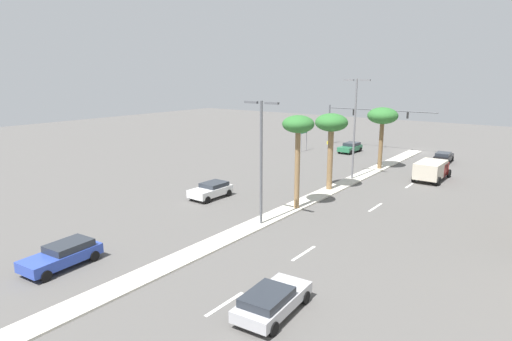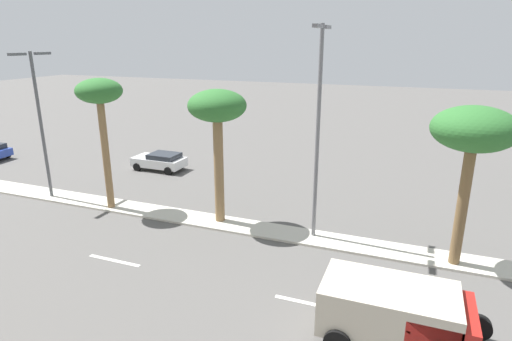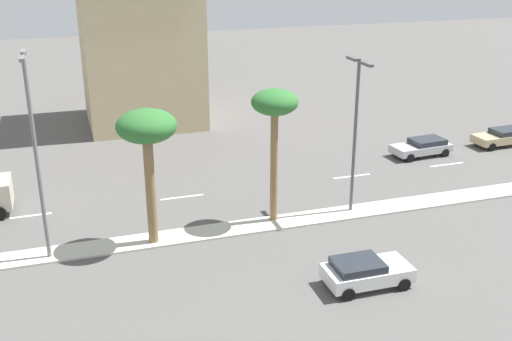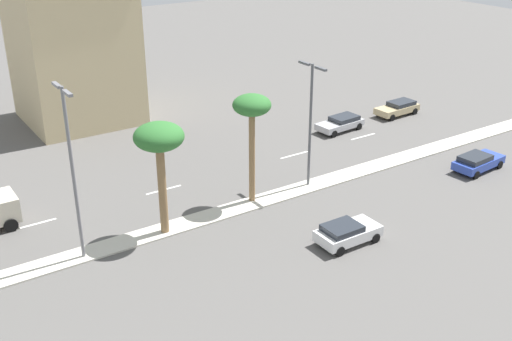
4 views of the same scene
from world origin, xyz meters
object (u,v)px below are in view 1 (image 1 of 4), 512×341
Objects in this scene: palm_tree_rear at (383,117)px; sedan_white_rear at (211,190)px; palm_tree_leading at (331,126)px; street_lamp_right at (355,122)px; directional_road_sign at (304,133)px; street_lamp_far at (261,153)px; box_truck at (432,169)px; palm_tree_center at (298,129)px; sedan_green_right at (350,147)px; traffic_signal_gantry at (356,120)px; sedan_black_inboard at (444,157)px; sedan_blue_far at (63,255)px; sedan_silver_left at (272,300)px.

sedan_white_rear is (7.87, 20.89, -5.42)m from palm_tree_rear.
street_lamp_right is at bearing -89.80° from palm_tree_leading.
directional_road_sign is 32.43m from street_lamp_far.
palm_tree_center is at bearing 69.84° from box_truck.
sedan_white_rear is 29.33m from sedan_green_right.
sedan_white_rear is (-1.15, 34.07, -3.42)m from traffic_signal_gantry.
sedan_black_inboard is at bearing -82.82° from box_truck.
traffic_signal_gantry is 1.82× the size of street_lamp_far.
sedan_green_right is (2.47, -45.23, 0.01)m from sedan_blue_far.
traffic_signal_gantry is at bearing -119.52° from directional_road_sign.
palm_tree_center is at bearing -167.70° from sedan_white_rear.
sedan_white_rear is at bearing 89.42° from sedan_green_right.
sedan_silver_left is (-15.55, 12.90, -0.04)m from sedan_white_rear.
box_truck is at bearing -108.36° from sedan_blue_far.
sedan_green_right reaches higher than sedan_silver_left.
sedan_green_right is at bearing -90.58° from sedan_white_rear.
sedan_silver_left is at bearing 106.74° from street_lamp_right.
traffic_signal_gantry is 4.47× the size of directional_road_sign.
sedan_blue_far is (-2.77, 15.90, -0.01)m from sedan_white_rear.
traffic_signal_gantry reaches higher than box_truck.
palm_tree_rear is 1.75× the size of sedan_black_inboard.
traffic_signal_gantry is at bearing -17.42° from sedan_black_inboard.
sedan_white_rear is 23.66m from box_truck.
traffic_signal_gantry reaches higher than sedan_silver_left.
box_truck is at bearing -106.24° from street_lamp_far.
sedan_white_rear is 0.93× the size of sedan_green_right.
street_lamp_right is 1.15× the size of street_lamp_far.
palm_tree_rear is 1.75× the size of sedan_white_rear.
palm_tree_leading is at bearing 108.74° from traffic_signal_gantry.
sedan_blue_far is at bearing 82.10° from palm_tree_rear.
street_lamp_right is at bearing 115.15° from sedan_green_right.
directional_road_sign is 22.01m from palm_tree_leading.
street_lamp_right is at bearing -117.53° from sedan_white_rear.
street_lamp_far is at bearing 158.22° from sedan_white_rear.
palm_tree_center is at bearing 105.84° from traffic_signal_gantry.
traffic_signal_gantry is 9.16m from directional_road_sign.
directional_road_sign is at bearing -77.92° from sedan_white_rear.
sedan_blue_far is (5.12, 12.75, -4.77)m from street_lamp_far.
palm_tree_rear is 24.05m from street_lamp_far.
palm_tree_rear is 22.97m from sedan_white_rear.
sedan_blue_far is at bearing 101.25° from directional_road_sign.
palm_tree_leading is 1.79× the size of sedan_white_rear.
sedan_silver_left is 31.78m from box_truck.
palm_tree_center is (-13.63, 24.45, 4.00)m from directional_road_sign.
sedan_silver_left is (-16.70, 46.97, -3.46)m from traffic_signal_gantry.
palm_tree_center is 12.47m from street_lamp_right.
sedan_green_right is (-5.90, -3.13, -1.98)m from directional_road_sign.
sedan_silver_left is 1.01× the size of sedan_blue_far.
palm_tree_center reaches higher than palm_tree_rear.
sedan_green_right is at bearing -86.87° from sedan_blue_far.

